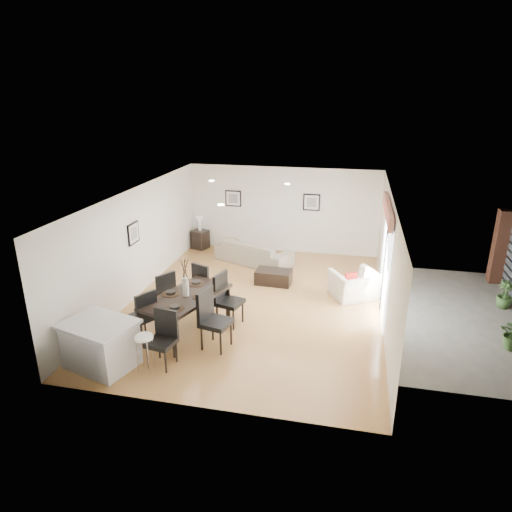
% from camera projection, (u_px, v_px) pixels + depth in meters
% --- Properties ---
extents(ground, '(8.00, 8.00, 0.00)m').
position_uv_depth(ground, '(255.00, 303.00, 11.14)').
color(ground, tan).
rests_on(ground, ground).
extents(wall_back, '(6.00, 0.04, 2.70)m').
position_uv_depth(wall_back, '(283.00, 210.00, 14.35)').
color(wall_back, white).
rests_on(wall_back, ground).
extents(wall_front, '(6.00, 0.04, 2.70)m').
position_uv_depth(wall_front, '(199.00, 335.00, 7.01)').
color(wall_front, white).
rests_on(wall_front, ground).
extents(wall_left, '(0.04, 8.00, 2.70)m').
position_uv_depth(wall_left, '(137.00, 242.00, 11.29)').
color(wall_left, white).
rests_on(wall_left, ground).
extents(wall_right, '(0.04, 8.00, 2.70)m').
position_uv_depth(wall_right, '(387.00, 261.00, 10.07)').
color(wall_right, white).
rests_on(wall_right, ground).
extents(ceiling, '(6.00, 8.00, 0.02)m').
position_uv_depth(ceiling, '(255.00, 194.00, 10.22)').
color(ceiling, white).
rests_on(ceiling, wall_back).
extents(sofa, '(2.50, 1.72, 0.68)m').
position_uv_depth(sofa, '(254.00, 252.00, 13.67)').
color(sofa, '#A19882').
rests_on(sofa, ground).
extents(armchair, '(1.39, 1.34, 0.69)m').
position_uv_depth(armchair, '(354.00, 285.00, 11.32)').
color(armchair, '#F1E3D0').
rests_on(armchair, ground).
extents(courtyard_plant_b, '(0.38, 0.38, 0.67)m').
position_uv_depth(courtyard_plant_b, '(505.00, 295.00, 10.82)').
color(courtyard_plant_b, '#395A26').
rests_on(courtyard_plant_b, ground).
extents(dining_table, '(1.59, 2.23, 0.84)m').
position_uv_depth(dining_table, '(186.00, 299.00, 9.60)').
color(dining_table, black).
rests_on(dining_table, ground).
extents(dining_chair_wnear, '(0.68, 0.68, 1.10)m').
position_uv_depth(dining_chair_wnear, '(144.00, 313.00, 9.29)').
color(dining_chair_wnear, black).
rests_on(dining_chair_wnear, ground).
extents(dining_chair_wfar, '(0.69, 0.69, 1.12)m').
position_uv_depth(dining_chair_wfar, '(163.00, 293.00, 10.21)').
color(dining_chair_wfar, black).
rests_on(dining_chair_wfar, ground).
extents(dining_chair_enear, '(0.66, 0.66, 1.23)m').
position_uv_depth(dining_chair_enear, '(211.00, 316.00, 9.04)').
color(dining_chair_enear, black).
rests_on(dining_chair_enear, ground).
extents(dining_chair_efar, '(0.64, 0.64, 1.17)m').
position_uv_depth(dining_chair_efar, '(226.00, 296.00, 9.98)').
color(dining_chair_efar, black).
rests_on(dining_chair_efar, ground).
extents(dining_chair_head, '(0.56, 0.56, 1.08)m').
position_uv_depth(dining_chair_head, '(164.00, 335.00, 8.50)').
color(dining_chair_head, black).
rests_on(dining_chair_head, ground).
extents(dining_chair_foot, '(0.64, 0.64, 1.09)m').
position_uv_depth(dining_chair_foot, '(204.00, 282.00, 10.81)').
color(dining_chair_foot, black).
rests_on(dining_chair_foot, ground).
extents(vase, '(1.08, 1.65, 0.84)m').
position_uv_depth(vase, '(185.00, 280.00, 9.46)').
color(vase, white).
rests_on(vase, dining_table).
extents(coffee_table, '(0.96, 0.61, 0.38)m').
position_uv_depth(coffee_table, '(274.00, 277.00, 12.22)').
color(coffee_table, black).
rests_on(coffee_table, ground).
extents(side_table, '(0.57, 0.57, 0.60)m').
position_uv_depth(side_table, '(200.00, 239.00, 14.93)').
color(side_table, black).
rests_on(side_table, ground).
extents(table_lamp, '(0.24, 0.24, 0.45)m').
position_uv_depth(table_lamp, '(200.00, 222.00, 14.73)').
color(table_lamp, white).
rests_on(table_lamp, side_table).
extents(cushion, '(0.31, 0.23, 0.30)m').
position_uv_depth(cushion, '(351.00, 279.00, 11.18)').
color(cushion, maroon).
rests_on(cushion, armchair).
extents(kitchen_island, '(1.51, 1.30, 0.90)m').
position_uv_depth(kitchen_island, '(101.00, 344.00, 8.47)').
color(kitchen_island, white).
rests_on(kitchen_island, ground).
extents(bar_stool, '(0.34, 0.34, 0.73)m').
position_uv_depth(bar_stool, '(144.00, 341.00, 8.23)').
color(bar_stool, white).
rests_on(bar_stool, ground).
extents(framed_print_back_left, '(0.52, 0.04, 0.52)m').
position_uv_depth(framed_print_back_left, '(233.00, 198.00, 14.55)').
color(framed_print_back_left, black).
rests_on(framed_print_back_left, wall_back).
extents(framed_print_back_right, '(0.52, 0.04, 0.52)m').
position_uv_depth(framed_print_back_right, '(312.00, 202.00, 14.04)').
color(framed_print_back_right, black).
rests_on(framed_print_back_right, wall_back).
extents(framed_print_left_wall, '(0.04, 0.52, 0.52)m').
position_uv_depth(framed_print_left_wall, '(133.00, 233.00, 10.99)').
color(framed_print_left_wall, black).
rests_on(framed_print_left_wall, wall_left).
extents(sliding_door, '(0.12, 2.70, 2.57)m').
position_uv_depth(sliding_door, '(386.00, 243.00, 10.25)').
color(sliding_door, white).
rests_on(sliding_door, wall_right).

